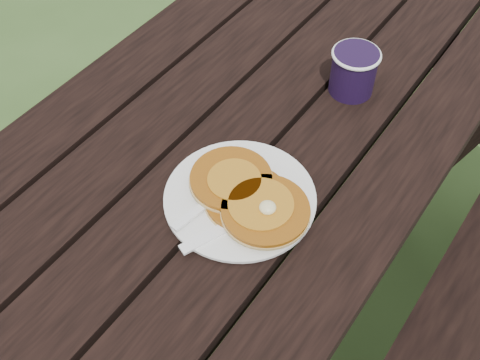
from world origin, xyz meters
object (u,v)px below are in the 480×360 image
Objects in this scene: pancake_stack at (249,196)px; coffee_cup at (354,69)px; picnic_table at (221,260)px; plate at (240,198)px.

coffee_cup reaches higher than pancake_stack.
pancake_stack reaches higher than picnic_table.
coffee_cup reaches higher than picnic_table.
plate is 2.64× the size of coffee_cup.
picnic_table is 18.30× the size of coffee_cup.
picnic_table is at bearing 150.90° from pancake_stack.
coffee_cup is (0.12, 0.30, 0.44)m from picnic_table.
plate is at bearing -33.28° from picnic_table.
coffee_cup reaches higher than plate.
coffee_cup is at bearing 67.75° from picnic_table.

